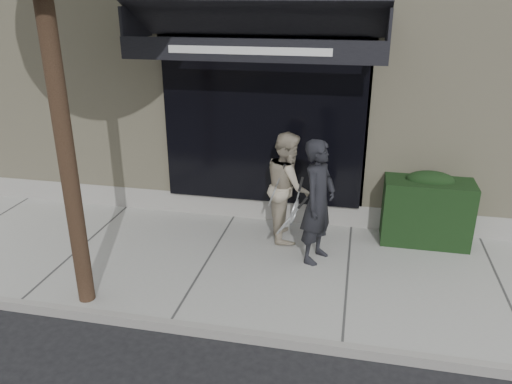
# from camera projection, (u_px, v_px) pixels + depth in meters

# --- Properties ---
(ground) EXTENTS (80.00, 80.00, 0.00)m
(ground) POSITION_uv_depth(u_px,v_px,m) (347.00, 281.00, 6.91)
(ground) COLOR black
(ground) RESTS_ON ground
(sidewalk) EXTENTS (20.00, 3.00, 0.12)m
(sidewalk) POSITION_uv_depth(u_px,v_px,m) (347.00, 277.00, 6.89)
(sidewalk) COLOR #959690
(sidewalk) RESTS_ON ground
(curb) EXTENTS (20.00, 0.10, 0.14)m
(curb) POSITION_uv_depth(u_px,v_px,m) (342.00, 349.00, 5.48)
(curb) COLOR gray
(curb) RESTS_ON ground
(building_facade) EXTENTS (14.30, 8.04, 5.64)m
(building_facade) POSITION_uv_depth(u_px,v_px,m) (365.00, 43.00, 10.41)
(building_facade) COLOR #B7AD8B
(building_facade) RESTS_ON ground
(hedge) EXTENTS (1.30, 0.70, 1.14)m
(hedge) POSITION_uv_depth(u_px,v_px,m) (426.00, 208.00, 7.60)
(hedge) COLOR black
(hedge) RESTS_ON sidewalk
(pedestrian_front) EXTENTS (0.83, 0.97, 1.79)m
(pedestrian_front) POSITION_uv_depth(u_px,v_px,m) (318.00, 202.00, 6.92)
(pedestrian_front) COLOR black
(pedestrian_front) RESTS_ON sidewalk
(pedestrian_back) EXTENTS (0.84, 0.96, 1.69)m
(pedestrian_back) POSITION_uv_depth(u_px,v_px,m) (288.00, 186.00, 7.61)
(pedestrian_back) COLOR #B6A991
(pedestrian_back) RESTS_ON sidewalk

